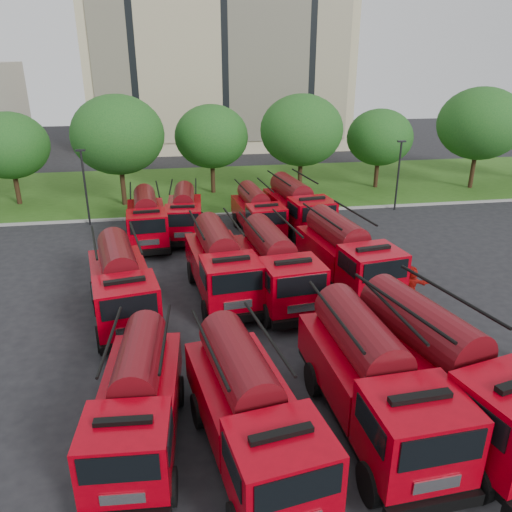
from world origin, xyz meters
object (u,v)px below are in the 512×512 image
(fire_truck_0, at_px, (138,400))
(fire_truck_2, at_px, (373,379))
(fire_truck_6, at_px, (275,266))
(fire_truck_7, at_px, (346,254))
(fire_truck_1, at_px, (250,411))
(firefighter_4, at_px, (150,328))
(fire_truck_8, at_px, (147,218))
(fire_truck_11, at_px, (297,207))
(fire_truck_10, at_px, (257,212))
(firefighter_5, at_px, (408,304))
(fire_truck_4, at_px, (122,284))
(firefighter_3, at_px, (512,459))
(fire_truck_9, at_px, (184,213))
(firefighter_1, at_px, (317,481))
(fire_truck_3, at_px, (444,370))
(fire_truck_5, at_px, (221,264))

(fire_truck_0, height_order, fire_truck_2, fire_truck_2)
(fire_truck_6, bearing_deg, fire_truck_7, 6.34)
(fire_truck_1, height_order, firefighter_4, fire_truck_1)
(fire_truck_8, height_order, firefighter_4, fire_truck_8)
(fire_truck_11, bearing_deg, fire_truck_10, 174.47)
(firefighter_5, bearing_deg, fire_truck_2, 69.90)
(fire_truck_4, xyz_separation_m, fire_truck_8, (0.70, 9.54, -0.10))
(firefighter_3, distance_m, firefighter_5, 9.62)
(firefighter_5, bearing_deg, fire_truck_10, -50.99)
(fire_truck_9, height_order, fire_truck_10, fire_truck_9)
(fire_truck_1, relative_size, firefighter_1, 3.74)
(fire_truck_0, bearing_deg, fire_truck_10, 74.02)
(fire_truck_8, bearing_deg, fire_truck_9, 18.44)
(fire_truck_3, bearing_deg, fire_truck_6, 97.46)
(fire_truck_5, bearing_deg, fire_truck_3, -64.96)
(fire_truck_8, bearing_deg, fire_truck_5, -69.15)
(fire_truck_1, bearing_deg, fire_truck_10, 70.75)
(fire_truck_0, xyz_separation_m, fire_truck_5, (3.34, 9.39, 0.17))
(fire_truck_11, xyz_separation_m, firefighter_5, (2.71, -10.91, -1.65))
(fire_truck_8, xyz_separation_m, firefighter_1, (5.18, -19.83, -1.50))
(fire_truck_1, xyz_separation_m, fire_truck_7, (6.41, 10.64, 0.08))
(fire_truck_1, bearing_deg, fire_truck_6, 65.45)
(fire_truck_11, relative_size, firefighter_1, 3.86)
(fire_truck_7, distance_m, firefighter_3, 12.16)
(fire_truck_2, bearing_deg, fire_truck_7, 72.52)
(fire_truck_2, bearing_deg, fire_truck_6, 94.10)
(fire_truck_4, relative_size, fire_truck_5, 1.00)
(fire_truck_3, relative_size, fire_truck_5, 1.12)
(fire_truck_3, relative_size, fire_truck_10, 1.27)
(fire_truck_5, xyz_separation_m, fire_truck_10, (3.17, 8.47, -0.19))
(fire_truck_1, relative_size, firefighter_5, 3.84)
(fire_truck_8, distance_m, fire_truck_10, 6.92)
(fire_truck_7, height_order, firefighter_1, fire_truck_7)
(fire_truck_1, xyz_separation_m, fire_truck_10, (3.37, 18.99, -0.15))
(fire_truck_2, height_order, fire_truck_8, fire_truck_2)
(fire_truck_0, distance_m, firefighter_5, 13.85)
(fire_truck_10, height_order, firefighter_1, fire_truck_10)
(fire_truck_11, xyz_separation_m, firefighter_3, (1.43, -20.44, -1.65))
(fire_truck_11, distance_m, firefighter_1, 20.83)
(fire_truck_2, distance_m, fire_truck_10, 18.32)
(fire_truck_0, xyz_separation_m, fire_truck_4, (-1.10, 7.93, 0.14))
(firefighter_1, bearing_deg, fire_truck_10, 89.28)
(fire_truck_8, distance_m, fire_truck_9, 2.48)
(fire_truck_8, distance_m, firefighter_5, 16.15)
(firefighter_1, bearing_deg, fire_truck_4, 123.93)
(fire_truck_5, bearing_deg, firefighter_4, -147.05)
(fire_truck_9, height_order, fire_truck_11, fire_truck_11)
(fire_truck_11, bearing_deg, fire_truck_1, -115.01)
(firefighter_3, relative_size, firefighter_5, 0.94)
(fire_truck_6, height_order, fire_truck_11, fire_truck_11)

